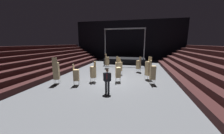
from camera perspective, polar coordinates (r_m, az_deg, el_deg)
The scene contains 16 objects.
ground_plane at distance 11.72m, azimuth -0.17°, elevation -6.48°, with size 22.00×30.00×0.10m, color #515459.
arena_end_wall at distance 26.02m, azimuth 7.37°, elevation 12.11°, with size 22.00×0.30×8.00m, color black.
bleacher_bank_left at distance 16.22m, azimuth -29.52°, elevation 2.87°, with size 5.25×24.00×3.15m.
bleacher_bank_right at distance 13.41m, azimuth 38.55°, elevation 0.45°, with size 5.25×24.00×3.15m.
stage_riser at distance 21.58m, azimuth 5.96°, elevation 3.21°, with size 6.81×3.30×5.79m.
man_with_tie at distance 8.53m, azimuth -2.24°, elevation -5.80°, with size 0.57×0.26×1.78m.
chair_stack_front_left at distance 15.00m, azimuth 3.05°, elevation 1.30°, with size 0.58×0.58×1.88m.
chair_stack_front_right at distance 11.56m, azimuth -24.48°, elevation -1.58°, with size 0.56×0.56×2.31m.
chair_stack_mid_left at distance 11.05m, azimuth 18.33°, elevation -2.36°, with size 0.50×0.50×2.05m.
chair_stack_mid_right at distance 10.65m, azimuth -16.34°, elevation -3.43°, with size 0.56×0.56×1.79m.
chair_stack_mid_centre at distance 11.22m, azimuth -8.75°, elevation -2.16°, with size 0.62×0.62×1.88m.
chair_stack_rear_left at distance 15.19m, azimuth 12.25°, elevation 1.18°, with size 0.60×0.60×1.88m.
chair_stack_rear_right at distance 13.73m, azimuth 3.56°, elevation 0.38°, with size 0.62×0.62×1.88m.
chair_stack_rear_centre at distance 11.12m, azimuth 2.76°, elevation -2.38°, with size 0.56×0.56×1.79m.
chair_stack_aisle_left at distance 17.18m, azimuth -2.34°, elevation 2.83°, with size 0.62×0.62×2.05m.
chair_stack_aisle_right at distance 12.29m, azimuth 16.48°, elevation -0.53°, with size 0.62×0.62×2.22m.
Camera 1 is at (2.49, -10.90, 3.48)m, focal length 19.69 mm.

